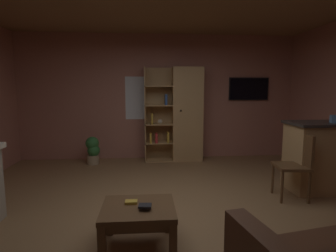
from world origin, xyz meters
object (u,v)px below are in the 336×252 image
Objects in this scene: kitchen_bar_counter at (335,156)px; coffee_table at (138,215)px; tissue_box at (335,119)px; bookshelf_cabinet at (183,115)px; potted_floor_plant at (93,150)px; wall_mounted_tv at (249,89)px; dining_chair at (297,162)px; table_book_1 at (145,206)px; table_book_0 at (131,202)px.

coffee_table is (-2.93, -1.30, -0.20)m from kitchen_bar_counter.
tissue_box is 0.17× the size of coffee_table.
bookshelf_cabinet is 2.01m from potted_floor_plant.
bookshelf_cabinet is 2.24× the size of wall_mounted_tv.
bookshelf_cabinet is 2.84× the size of coffee_table.
dining_chair is (-0.63, -0.17, -0.57)m from tissue_box.
coffee_table is 3.22m from potted_floor_plant.
table_book_1 is at bearing -103.56° from bookshelf_cabinet.
tissue_box is 0.14× the size of wall_mounted_tv.
kitchen_bar_counter is at bearing 22.16° from table_book_0.
coffee_table is (-0.87, -3.27, -0.65)m from bookshelf_cabinet.
bookshelf_cabinet is 2.88m from kitchen_bar_counter.
wall_mounted_tv reaches higher than kitchen_bar_counter.
table_book_1 is 0.13× the size of wall_mounted_tv.
table_book_0 is 3.13m from potted_floor_plant.
tissue_box is 0.13× the size of dining_chair.
bookshelf_cabinet is at bearing 120.22° from dining_chair.
tissue_box is at bearing 15.22° from dining_chair.
bookshelf_cabinet is 3.38m from table_book_0.
table_book_1 is (0.06, -0.08, 0.12)m from coffee_table.
kitchen_bar_counter is 12.24× the size of table_book_1.
kitchen_bar_counter reaches higher than table_book_0.
table_book_0 is 0.13× the size of dining_chair.
wall_mounted_tv reaches higher than table_book_0.
bookshelf_cabinet is 16.76× the size of table_book_0.
bookshelf_cabinet reaches higher than tissue_box.
coffee_table is (-2.81, -1.20, -0.77)m from tissue_box.
tissue_box is at bearing -79.21° from wall_mounted_tv.
wall_mounted_tv is at bearing 7.98° from bookshelf_cabinet.
bookshelf_cabinet is at bearing 6.37° from potted_floor_plant.
bookshelf_cabinet is 1.38× the size of kitchen_bar_counter.
dining_chair is 1.04× the size of wall_mounted_tv.
coffee_table is 5.91× the size of table_book_0.
table_book_0 is 1.01× the size of table_book_1.
potted_floor_plant reaches higher than table_book_0.
bookshelf_cabinet reaches higher than dining_chair.
kitchen_bar_counter is at bearing -24.09° from potted_floor_plant.
coffee_table is 5.94× the size of table_book_1.
wall_mounted_tv is (2.38, 3.48, 1.21)m from coffee_table.
table_book_0 is (-0.94, -3.19, -0.56)m from bookshelf_cabinet.
coffee_table is 4.38m from wall_mounted_tv.
wall_mounted_tv is (1.50, 0.21, 0.56)m from bookshelf_cabinet.
dining_chair is at bearing -160.28° from kitchen_bar_counter.
table_book_0 is at bearing -125.72° from wall_mounted_tv.
dining_chair reaches higher than table_book_1.
potted_floor_plant is (-1.07, 3.14, -0.15)m from table_book_1.
kitchen_bar_counter is 1.57× the size of dining_chair.
kitchen_bar_counter is 12.18× the size of table_book_0.
potted_floor_plant is 0.65× the size of wall_mounted_tv.
bookshelf_cabinet reaches higher than wall_mounted_tv.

